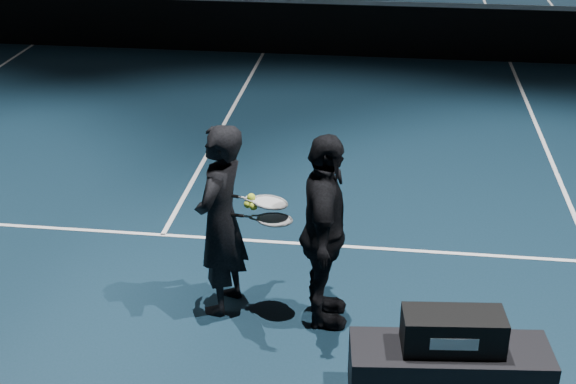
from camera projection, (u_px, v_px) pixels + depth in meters
The scene contains 12 objects.
floor at pixel (263, 54), 13.61m from camera, with size 36.00×36.00×0.00m, color black.
court_lines at pixel (263, 54), 13.61m from camera, with size 10.98×23.78×0.01m, color white, non-canonical shape.
net_mesh at pixel (262, 28), 13.41m from camera, with size 12.80×0.02×0.86m, color black.
net_tape at pixel (262, 0), 13.21m from camera, with size 12.80×0.03×0.07m, color white.
player_bench at pixel (449, 372), 5.67m from camera, with size 1.40×0.47×0.42m, color black.
racket_bag at pixel (453, 331), 5.52m from camera, with size 0.70×0.30×0.28m, color black.
bag_signature at pixel (454, 345), 5.38m from camera, with size 0.33×0.00×0.09m, color white.
player_a at pixel (221, 220), 6.44m from camera, with size 0.60×0.39×1.63m, color black.
player_b at pixel (324, 233), 6.25m from camera, with size 0.96×0.40×1.63m, color black.
racket_lower at pixel (275, 220), 6.31m from camera, with size 0.68×0.22×0.03m, color black, non-canonical shape.
racket_upper at pixel (270, 202), 6.30m from camera, with size 0.68×0.22×0.03m, color black, non-canonical shape.
tennis_balls at pixel (251, 203), 6.31m from camera, with size 0.12×0.10×0.12m, color #B0C229, non-canonical shape.
Camera 1 is at (2.10, -13.11, 3.84)m, focal length 50.00 mm.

